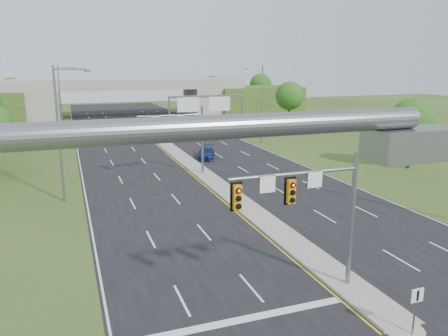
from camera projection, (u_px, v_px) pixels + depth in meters
name	position (u px, v px, depth m)	size (l,w,h in m)	color
ground	(347.00, 286.00, 22.26)	(240.00, 240.00, 0.00)	#304B1B
road	(179.00, 156.00, 54.29)	(24.00, 160.00, 0.02)	black
median	(209.00, 178.00, 43.29)	(2.00, 54.00, 0.16)	gray
median_nose	(403.00, 327.00, 18.58)	(2.00, 2.00, 0.16)	gray
lane_markings	(187.00, 166.00, 48.52)	(23.72, 160.00, 0.01)	gold
signal_mast_near	(314.00, 203.00, 20.36)	(6.62, 0.60, 7.00)	slate
signal_mast_far	(181.00, 130.00, 43.24)	(6.62, 0.60, 7.00)	slate
keep_right_sign	(416.00, 304.00, 17.77)	(0.60, 0.13, 2.20)	slate
sign_gantry	(206.00, 105.00, 64.38)	(11.58, 0.44, 6.67)	slate
overpass	(128.00, 100.00, 94.67)	(80.00, 14.00, 8.10)	gray
lightpole_l_mid	(61.00, 128.00, 34.76)	(2.85, 0.25, 11.00)	slate
lightpole_l_far	(62.00, 98.00, 66.80)	(2.85, 0.25, 11.00)	slate
lightpole_r_far	(261.00, 101.00, 61.87)	(2.85, 0.25, 11.00)	slate
tree_r_near	(412.00, 121.00, 46.66)	(4.80, 4.80, 7.60)	#382316
tree_r_mid	(290.00, 96.00, 79.94)	(5.20, 5.20, 8.12)	#382316
tree_back_b	(12.00, 90.00, 99.09)	(5.60, 5.60, 8.32)	#382316
tree_back_c	(212.00, 87.00, 114.97)	(5.60, 5.60, 8.32)	#382316
tree_back_d	(261.00, 84.00, 119.53)	(6.00, 6.00, 8.85)	#382316
car_far_b	(206.00, 153.00, 52.72)	(1.83, 4.51, 1.31)	navy
car_far_c	(210.00, 128.00, 72.41)	(1.95, 4.86, 1.65)	black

